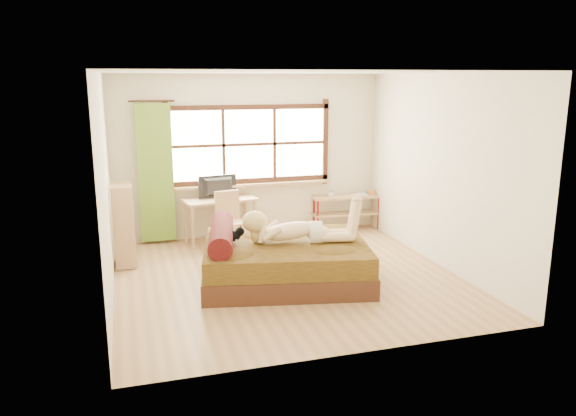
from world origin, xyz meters
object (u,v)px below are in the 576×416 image
object	(u,v)px
bed	(281,260)
kitten	(230,235)
desk	(220,204)
bookshelf	(124,225)
woman	(297,218)
pipe_shelf	(347,205)
chair	(229,217)

from	to	relation	value
bed	kitten	size ratio (longest dim) A/B	7.57
desk	bookshelf	world-z (taller)	bookshelf
woman	pipe_shelf	size ratio (longest dim) A/B	1.20
bed	chair	xyz separation A→B (m)	(-0.38, 1.67, 0.21)
kitten	bed	bearing A→B (deg)	3.47
woman	kitten	distance (m)	0.90
woman	bookshelf	world-z (taller)	same
pipe_shelf	bookshelf	distance (m)	3.90
kitten	woman	bearing A→B (deg)	1.34
woman	bed	bearing A→B (deg)	174.52
bookshelf	pipe_shelf	bearing A→B (deg)	12.54
desk	chair	xyz separation A→B (m)	(0.09, -0.37, -0.12)
bed	bookshelf	world-z (taller)	bookshelf
kitten	chair	world-z (taller)	chair
bed	desk	size ratio (longest dim) A/B	1.98
bed	desk	xyz separation A→B (m)	(-0.46, 2.04, 0.33)
desk	pipe_shelf	size ratio (longest dim) A/B	0.99
woman	pipe_shelf	xyz separation A→B (m)	(1.62, 2.22, -0.40)
desk	chair	bearing A→B (deg)	-86.35
pipe_shelf	bookshelf	size ratio (longest dim) A/B	1.06
bed	kitten	xyz separation A→B (m)	(-0.67, 0.09, 0.37)
bed	chair	world-z (taller)	chair
woman	kitten	size ratio (longest dim) A/B	4.67
bed	chair	distance (m)	1.72
kitten	pipe_shelf	size ratio (longest dim) A/B	0.26
desk	kitten	bearing A→B (deg)	-105.53
pipe_shelf	bookshelf	world-z (taller)	bookshelf
woman	chair	bearing A→B (deg)	119.66
woman	chair	distance (m)	1.86
kitten	chair	xyz separation A→B (m)	(0.29, 1.58, -0.16)
woman	kitten	world-z (taller)	woman
bed	desk	world-z (taller)	bed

